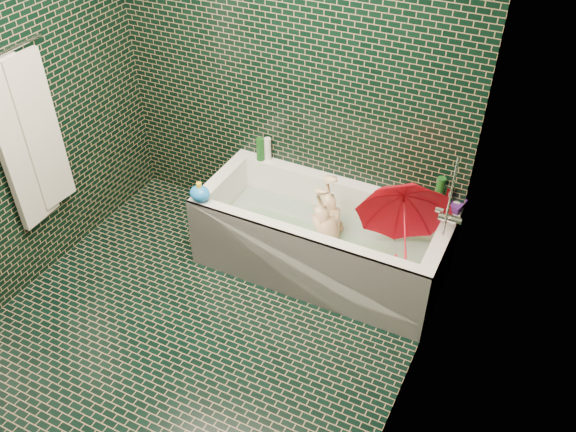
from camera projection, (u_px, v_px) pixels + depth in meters
The scene contains 20 objects.
floor at pixel (190, 343), 3.85m from camera, with size 2.80×2.80×0.00m, color black.
wall_back at pixel (288, 74), 4.06m from camera, with size 2.80×2.80×0.00m, color black.
wall_right at pixel (414, 258), 2.62m from camera, with size 2.80×2.80×0.00m, color black.
bathtub at pixel (321, 245), 4.27m from camera, with size 1.70×0.75×0.55m.
bath_mat at pixel (321, 250), 4.32m from camera, with size 1.35×0.47×0.01m, color green.
water at pixel (322, 234), 4.23m from camera, with size 1.48×0.53×0.00m, color silver.
towel_rail at pixel (3, 53), 3.47m from camera, with size 0.02×0.02×0.58m, color silver.
towel at pixel (29, 140), 3.82m from camera, with size 0.08×0.44×1.12m.
faucet at pixel (448, 213), 3.65m from camera, with size 0.18×0.19×0.55m.
child at pixel (330, 238), 4.18m from camera, with size 0.32×0.21×0.87m, color beige.
umbrella at pixel (405, 226), 3.83m from camera, with size 0.59×0.59×0.52m, color red.
soap_bottle_a at pixel (454, 211), 4.03m from camera, with size 0.11×0.11×0.27m, color white.
soap_bottle_b at pixel (451, 213), 4.01m from camera, with size 0.09×0.10×0.21m, color #4B1F77.
soap_bottle_c at pixel (423, 206), 4.07m from camera, with size 0.12×0.12×0.15m, color #164D18.
bottle_right_tall at pixel (439, 193), 3.99m from camera, with size 0.06×0.06×0.23m, color #164D18.
bottle_right_pump at pixel (448, 197), 4.01m from camera, with size 0.05×0.05×0.17m, color silver.
bottle_left_tall at pixel (260, 149), 4.47m from camera, with size 0.06×0.06×0.18m, color #164D18.
bottle_left_short at pixel (268, 149), 4.47m from camera, with size 0.05×0.05×0.18m, color white.
rubber_duck at pixel (410, 194), 4.11m from camera, with size 0.10×0.07×0.08m.
bath_toy at pixel (200, 193), 4.08m from camera, with size 0.17×0.15×0.14m.
Camera 1 is at (1.68, -1.99, 3.01)m, focal length 38.00 mm.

